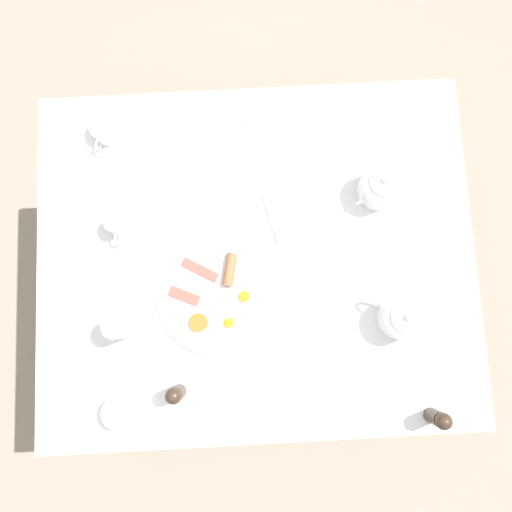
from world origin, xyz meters
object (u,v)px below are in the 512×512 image
at_px(spoon_for_tea, 312,292).
at_px(fork_spare, 226,402).
at_px(creamer_jug, 117,225).
at_px(salt_grinder, 176,394).
at_px(water_glass_tall, 120,326).
at_px(fork_by_plate, 164,172).
at_px(breakfast_plate, 216,296).
at_px(teacup_with_saucer_left, 107,130).
at_px(teacup_with_saucer_right, 121,411).
at_px(teapot_near, 401,317).
at_px(napkin_folded, 289,213).
at_px(teapot_far, 381,186).
at_px(pepper_grinder, 439,419).
at_px(knife_by_plate, 258,129).

distance_m(spoon_for_tea, fork_spare, 0.38).
distance_m(creamer_jug, salt_grinder, 0.48).
distance_m(water_glass_tall, fork_by_plate, 0.45).
distance_m(breakfast_plate, teacup_with_saucer_left, 0.57).
relative_size(teacup_with_saucer_right, fork_by_plate, 0.87).
height_order(teapot_near, salt_grinder, same).
relative_size(teapot_near, water_glass_tall, 1.46).
bearing_deg(fork_by_plate, napkin_folded, 68.37).
relative_size(breakfast_plate, fork_by_plate, 1.80).
bearing_deg(salt_grinder, spoon_for_tea, 123.40).
height_order(breakfast_plate, fork_spare, breakfast_plate).
xyz_separation_m(teapot_far, teacup_with_saucer_right, (0.56, -0.73, -0.02)).
bearing_deg(creamer_jug, breakfast_plate, 51.47).
relative_size(breakfast_plate, pepper_grinder, 2.78).
height_order(breakfast_plate, knife_by_plate, breakfast_plate).
relative_size(teacup_with_saucer_right, water_glass_tall, 1.31).
height_order(salt_grinder, napkin_folded, salt_grinder).
relative_size(creamer_jug, salt_grinder, 0.75).
bearing_deg(water_glass_tall, fork_by_plate, 164.76).
bearing_deg(water_glass_tall, fork_spare, 50.82).
relative_size(teapot_far, teacup_with_saucer_right, 1.11).
distance_m(teapot_far, fork_by_plate, 0.61).
height_order(teacup_with_saucer_right, salt_grinder, salt_grinder).
bearing_deg(fork_spare, pepper_grinder, 83.45).
height_order(breakfast_plate, napkin_folded, breakfast_plate).
xyz_separation_m(teapot_near, teacup_with_saucer_left, (-0.57, -0.78, -0.02)).
bearing_deg(teacup_with_saucer_right, creamer_jug, -179.78).
height_order(teapot_near, spoon_for_tea, teapot_near).
relative_size(breakfast_plate, water_glass_tall, 2.71).
height_order(pepper_grinder, fork_spare, pepper_grinder).
relative_size(teacup_with_saucer_left, creamer_jug, 1.80).
distance_m(teapot_near, teacup_with_saucer_left, 0.96).
distance_m(fork_by_plate, knife_by_plate, 0.30).
height_order(salt_grinder, fork_spare, salt_grinder).
distance_m(teapot_near, fork_spare, 0.52).
bearing_deg(fork_spare, creamer_jug, -150.86).
bearing_deg(teacup_with_saucer_right, knife_by_plate, 152.54).
bearing_deg(pepper_grinder, knife_by_plate, -153.11).
distance_m(teacup_with_saucer_left, fork_spare, 0.83).
bearing_deg(fork_spare, knife_by_plate, 170.59).
xyz_separation_m(pepper_grinder, napkin_folded, (-0.57, -0.34, -0.06)).
xyz_separation_m(teacup_with_saucer_right, pepper_grinder, (0.06, 0.81, 0.03)).
distance_m(creamer_jug, fork_spare, 0.56).
relative_size(water_glass_tall, napkin_folded, 0.68).
height_order(creamer_jug, fork_by_plate, creamer_jug).
distance_m(teacup_with_saucer_right, water_glass_tall, 0.22).
xyz_separation_m(teacup_with_saucer_right, knife_by_plate, (-0.77, 0.40, -0.02)).
bearing_deg(spoon_for_tea, napkin_folded, -167.39).
distance_m(teacup_with_saucer_left, salt_grinder, 0.76).
bearing_deg(fork_by_plate, water_glass_tall, -15.24).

